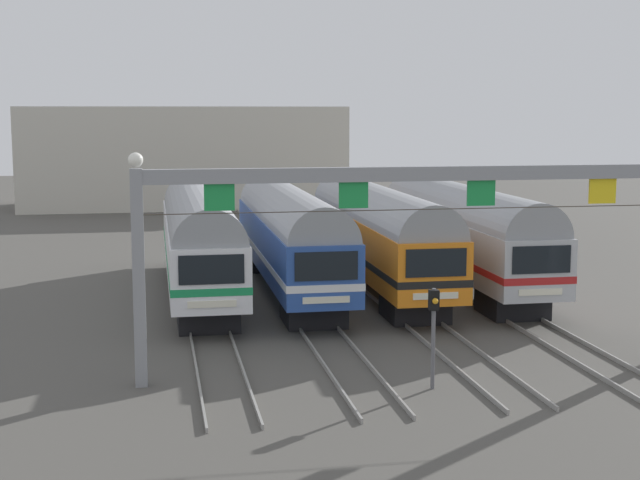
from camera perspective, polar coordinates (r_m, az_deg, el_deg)
ground_plane at (r=42.40m, az=0.84°, el=-3.12°), size 160.00×160.00×0.00m
track_bed at (r=58.94m, az=-2.32°, el=0.10°), size 13.67×70.00×0.15m
commuter_train_white at (r=41.25m, az=-7.47°, el=0.28°), size 2.88×18.06×5.05m
commuter_train_blue at (r=41.63m, az=-1.89°, el=0.42°), size 2.88×18.06×5.05m
commuter_train_orange at (r=42.40m, az=3.54°, el=0.54°), size 2.88×18.06×5.05m
commuter_train_stainless at (r=43.53m, az=8.73°, el=0.66°), size 2.88×18.06×5.05m
catenary_gantry at (r=28.64m, az=6.04°, el=1.80°), size 17.40×0.44×6.97m
yard_signal_mast at (r=27.42m, az=7.00°, el=-4.85°), size 0.28×0.35×3.02m
maintenance_building at (r=80.48m, az=-8.36°, el=5.11°), size 26.81×10.00×8.45m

